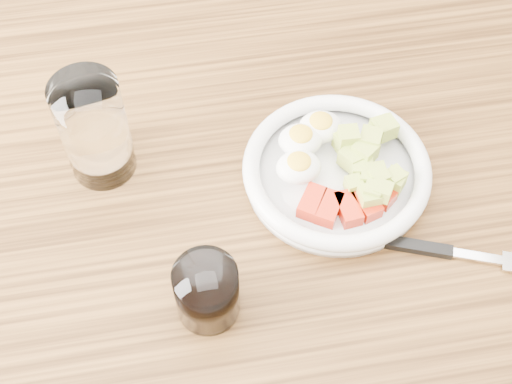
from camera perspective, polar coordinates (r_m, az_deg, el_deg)
dining_table at (r=0.93m, az=0.71°, el=-4.86°), size 1.50×0.90×0.77m
bowl at (r=0.86m, az=6.49°, el=1.88°), size 0.23×0.23×0.06m
fork at (r=0.84m, az=13.93°, el=-4.47°), size 0.21×0.09×0.01m
water_glass at (r=0.85m, az=-12.82°, el=4.92°), size 0.08×0.08×0.14m
coffee_glass at (r=0.75m, az=-3.95°, el=-7.98°), size 0.07×0.07×0.08m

